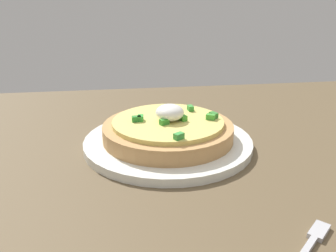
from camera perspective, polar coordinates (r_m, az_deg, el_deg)
The scene contains 4 objects.
dining_table at distance 51.59cm, azimuth -3.82°, elevation -6.57°, with size 127.44×76.26×2.96cm, color brown.
plate at distance 54.48cm, azimuth 0.00°, elevation -2.56°, with size 24.81×24.81×1.21cm, color white.
pizza at distance 53.68cm, azimuth 0.02°, elevation -0.50°, with size 19.14×19.14×5.27cm.
fork at distance 36.81cm, azimuth 20.98°, elevation -17.32°, with size 8.75×8.36×0.50cm.
Camera 1 is at (3.07, 45.79, 25.04)cm, focal length 39.10 mm.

